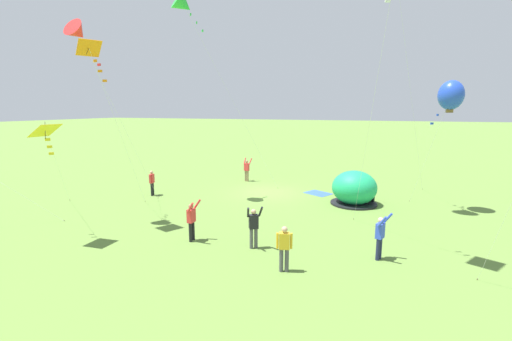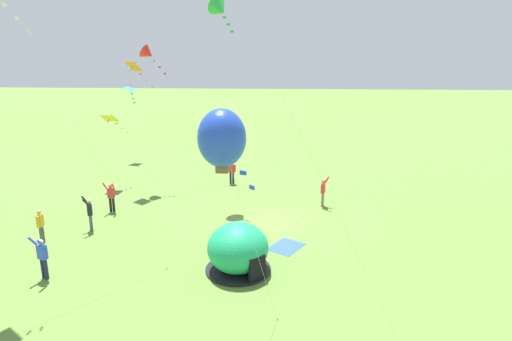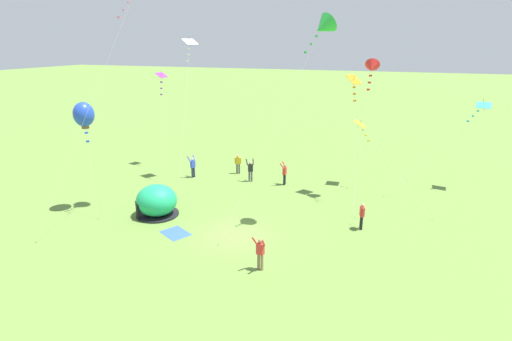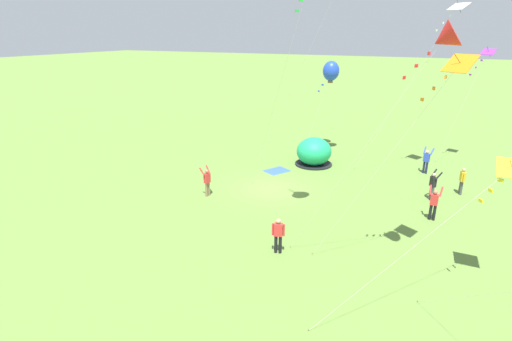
% 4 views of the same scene
% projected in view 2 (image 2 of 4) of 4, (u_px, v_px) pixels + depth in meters
% --- Properties ---
extents(ground_plane, '(300.00, 300.00, 0.00)m').
position_uv_depth(ground_plane, '(272.00, 220.00, 22.73)').
color(ground_plane, olive).
extents(popup_tent, '(2.81, 2.81, 2.10)m').
position_uv_depth(popup_tent, '(238.00, 249.00, 16.88)').
color(popup_tent, '#1EAD6B').
rests_on(popup_tent, ground).
extents(picnic_blanket, '(2.11, 1.95, 0.01)m').
position_uv_depth(picnic_blanket, '(286.00, 247.00, 19.37)').
color(picnic_blanket, '#3359A5').
rests_on(picnic_blanket, ground).
extents(person_center_field, '(0.61, 0.71, 1.89)m').
position_uv_depth(person_center_field, '(42.00, 256.00, 16.22)').
color(person_center_field, '#1E2347').
rests_on(person_center_field, ground).
extents(person_watching_sky, '(0.57, 0.33, 1.72)m').
position_uv_depth(person_watching_sky, '(41.00, 225.00, 19.59)').
color(person_watching_sky, '#4C4C51').
rests_on(person_watching_sky, ground).
extents(person_flying_kite, '(0.49, 0.68, 1.89)m').
position_uv_depth(person_flying_kite, '(111.00, 196.00, 23.90)').
color(person_flying_kite, black).
rests_on(person_flying_kite, ground).
extents(person_with_toddler, '(0.72, 0.67, 1.89)m').
position_uv_depth(person_with_toddler, '(90.00, 213.00, 21.11)').
color(person_with_toddler, '#4C4C51').
rests_on(person_with_toddler, ground).
extents(person_far_back, '(0.33, 0.57, 1.72)m').
position_uv_depth(person_far_back, '(232.00, 171.00, 29.72)').
color(person_far_back, black).
rests_on(person_far_back, ground).
extents(person_arms_raised, '(0.68, 0.54, 1.89)m').
position_uv_depth(person_arms_raised, '(323.00, 191.00, 24.85)').
color(person_arms_raised, '#8C7251').
rests_on(person_arms_raised, ground).
extents(kite_red, '(1.03, 5.91, 10.02)m').
position_uv_depth(kite_red, '(148.00, 54.00, 27.67)').
color(kite_red, silver).
rests_on(kite_red, ground).
extents(kite_blue, '(2.18, 2.19, 7.38)m').
position_uv_depth(kite_blue, '(222.00, 139.00, 10.83)').
color(kite_blue, silver).
rests_on(kite_blue, ground).
extents(kite_green, '(5.40, 5.93, 12.63)m').
position_uv_depth(kite_green, '(220.00, 9.00, 24.16)').
color(kite_green, silver).
rests_on(kite_green, ground).
extents(kite_yellow, '(6.04, 6.13, 5.31)m').
position_uv_depth(kite_yellow, '(113.00, 121.00, 28.52)').
color(kite_yellow, silver).
rests_on(kite_yellow, ground).
extents(kite_cyan, '(6.96, 5.06, 7.04)m').
position_uv_depth(kite_cyan, '(131.00, 91.00, 36.43)').
color(kite_cyan, silver).
rests_on(kite_cyan, ground).
extents(kite_orange, '(1.87, 5.44, 8.87)m').
position_uv_depth(kite_orange, '(136.00, 70.00, 26.87)').
color(kite_orange, silver).
rests_on(kite_orange, ground).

